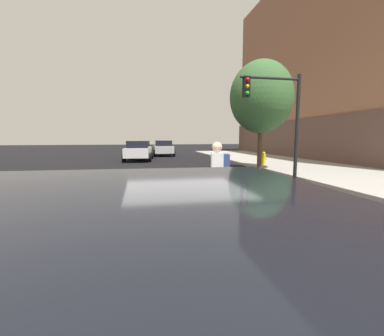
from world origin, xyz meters
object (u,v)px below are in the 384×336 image
Objects in this scene: cyclist at (215,181)px; manhole_cover at (256,321)px; sedan_far at (163,148)px; street_tree_near at (261,97)px; traffic_light_near at (278,109)px; fire_hydrant at (264,158)px; sedan_mid at (139,150)px.

manhole_cover is at bearing -99.21° from cyclist.
sedan_far is at bearing 87.20° from manhole_cover.
street_tree_near reaches higher than manhole_cover.
manhole_cover is at bearing -92.80° from sedan_far.
street_tree_near is at bearing 64.32° from manhole_cover.
cyclist is at bearing -122.03° from street_tree_near.
traffic_light_near is (3.04, -16.13, 2.10)m from sedan_far.
traffic_light_near reaches higher than fire_hydrant.
manhole_cover is 12.19m from street_tree_near.
sedan_far is 16.54m from traffic_light_near.
sedan_mid is 9.59m from fire_hydrant.
sedan_far is at bearing 114.38° from fire_hydrant.
sedan_mid reaches higher than manhole_cover.
manhole_cover is 0.15× the size of sedan_far.
street_tree_near is (3.87, -12.90, 3.04)m from sedan_far.
street_tree_near reaches higher than sedan_far.
cyclist is (0.53, 3.26, 0.84)m from manhole_cover.
street_tree_near is (0.84, 3.23, 0.94)m from traffic_light_near.
traffic_light_near is (5.35, -11.22, 2.08)m from sedan_mid.
manhole_cover is at bearing -116.73° from fire_hydrant.
sedan_far is 5.52× the size of fire_hydrant.
traffic_light_near is 5.90m from fire_hydrant.
manhole_cover is 0.11× the size of street_tree_near.
sedan_far is at bearing 88.25° from cyclist.
street_tree_near reaches higher than sedan_mid.
cyclist is (1.70, -15.16, 0.06)m from sedan_mid.
traffic_light_near is at bearing 59.87° from manhole_cover.
fire_hydrant is (5.64, 8.98, -0.31)m from cyclist.
fire_hydrant is at bearing -40.12° from sedan_mid.
fire_hydrant is at bearing 68.50° from traffic_light_near.
manhole_cover is 23.37m from sedan_far.
cyclist is at bearing -91.75° from sedan_far.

